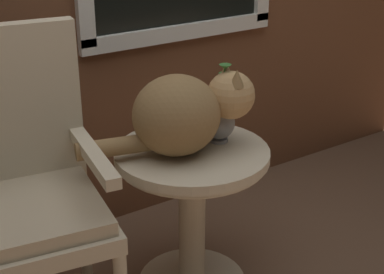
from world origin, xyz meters
The scene contains 4 objects.
wicker_side_table centered at (0.07, 0.12, 0.42)m, with size 0.57×0.57×0.60m.
wicker_chair centered at (-0.55, 0.25, 0.59)m, with size 0.62×0.58×1.08m.
cat centered at (0.03, 0.12, 0.76)m, with size 0.64×0.36×0.30m.
pewter_vase_with_ivy centered at (0.19, 0.13, 0.69)m, with size 0.12×0.12×0.30m.
Camera 1 is at (-1.00, -1.48, 1.50)m, focal length 54.60 mm.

